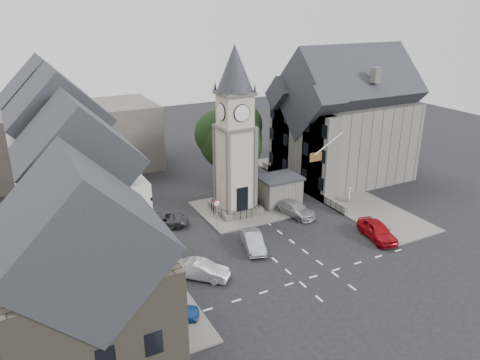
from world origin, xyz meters
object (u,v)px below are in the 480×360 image
stone_shelter (279,190)px  pedestrian (349,195)px  car_west_blue (172,311)px  car_east_red (377,230)px  clock_tower (235,133)px

stone_shelter → pedestrian: size_ratio=2.52×
car_west_blue → car_east_red: 20.14m
clock_tower → stone_shelter: bearing=-5.8°
pedestrian → stone_shelter: bearing=-68.2°
pedestrian → car_west_blue: bearing=-20.7°
stone_shelter → car_west_blue: (-16.30, -12.83, -0.93)m
stone_shelter → pedestrian: bearing=-24.4°
stone_shelter → car_east_red: stone_shelter is taller
clock_tower → car_east_red: clock_tower is taller
stone_shelter → car_west_blue: 20.77m
clock_tower → car_west_blue: 19.13m
clock_tower → stone_shelter: (4.80, -0.49, -6.57)m
clock_tower → car_west_blue: (-11.50, -13.32, -7.50)m
car_east_red → car_west_blue: bearing=-162.4°
car_east_red → clock_tower: bearing=138.7°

